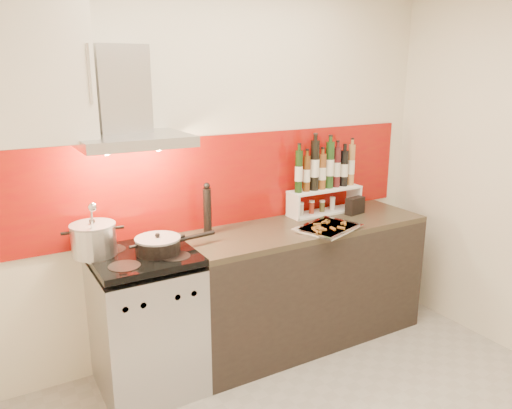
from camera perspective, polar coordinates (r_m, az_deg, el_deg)
back_wall at (r=3.48m, az=-3.71°, el=4.07°), size 3.40×0.02×2.60m
backsplash at (r=3.51m, az=-2.87°, el=2.84°), size 3.00×0.02×0.64m
range_stove at (r=3.26m, az=-12.35°, el=-13.17°), size 0.60×0.60×0.91m
counter at (r=3.74m, az=5.55°, el=-8.84°), size 1.80×0.60×0.90m
range_hood at (r=3.02m, az=-14.61°, el=10.39°), size 0.62×0.50×0.61m
upper_cabinet at (r=2.90m, az=-25.60°, el=13.34°), size 0.70×0.35×0.72m
stock_pot at (r=3.08m, az=-18.06°, el=-3.82°), size 0.26×0.26×0.23m
saute_pan at (r=3.04m, az=-11.01°, el=-4.54°), size 0.53×0.27×0.13m
utensil_jar at (r=2.99m, az=-18.17°, el=-4.33°), size 0.08×0.11×0.37m
pepper_mill at (r=3.33m, az=-5.59°, el=-0.56°), size 0.06×0.06×0.35m
step_shelf at (r=3.81m, az=7.87°, el=2.88°), size 0.60×0.16×0.57m
caddy_box at (r=3.88m, az=11.24°, el=-0.19°), size 0.17×0.10×0.14m
baking_tray at (r=3.47m, az=8.22°, el=-2.64°), size 0.51×0.45×0.03m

